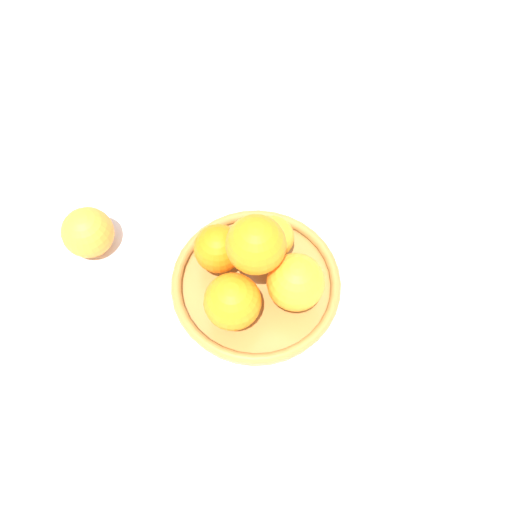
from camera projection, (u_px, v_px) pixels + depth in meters
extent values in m
plane|color=silver|center=(256.00, 287.00, 0.77)|extent=(4.00, 4.00, 0.00)
cylinder|color=#A57238|center=(256.00, 286.00, 0.77)|extent=(0.25, 0.25, 0.01)
torus|color=#A57238|center=(256.00, 282.00, 0.75)|extent=(0.26, 0.26, 0.02)
sphere|color=orange|center=(233.00, 302.00, 0.69)|extent=(0.08, 0.08, 0.08)
sphere|color=orange|center=(296.00, 283.00, 0.70)|extent=(0.08, 0.08, 0.08)
sphere|color=orange|center=(274.00, 238.00, 0.74)|extent=(0.07, 0.07, 0.07)
sphere|color=orange|center=(218.00, 249.00, 0.73)|extent=(0.07, 0.07, 0.07)
sphere|color=orange|center=(259.00, 246.00, 0.66)|extent=(0.08, 0.08, 0.08)
sphere|color=orange|center=(88.00, 232.00, 0.77)|extent=(0.08, 0.08, 0.08)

